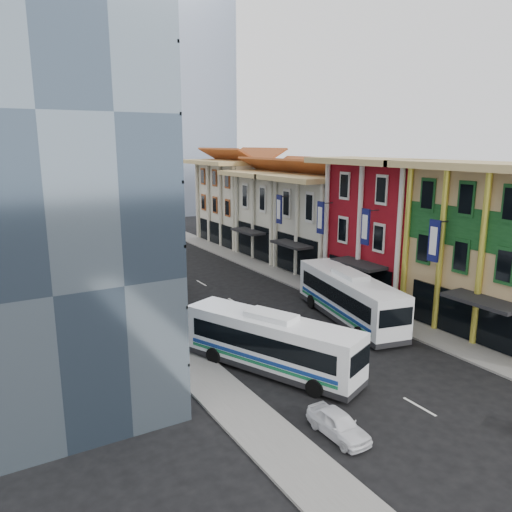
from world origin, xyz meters
TOP-DOWN VIEW (x-y plane):
  - ground at (0.00, 0.00)m, footprint 200.00×200.00m
  - sidewalk_right at (8.50, 22.00)m, footprint 3.00×90.00m
  - sidewalk_left at (-8.50, 22.00)m, footprint 3.00×90.00m
  - shophouse_red at (14.00, 17.00)m, footprint 8.00×10.00m
  - shophouse_cream_near at (14.00, 26.50)m, footprint 8.00×9.00m
  - shophouse_cream_mid at (14.00, 35.50)m, footprint 8.00×9.00m
  - shophouse_cream_far at (14.00, 46.00)m, footprint 8.00×12.00m
  - office_tower at (-17.00, 19.00)m, footprint 12.00×26.00m
  - office_block_far at (-16.00, 42.00)m, footprint 10.00×18.00m
  - bus_left_near at (-4.51, 8.74)m, footprint 7.20×11.89m
  - bus_left_far at (-4.10, 30.30)m, footprint 3.05×10.34m
  - bus_right at (5.50, 13.13)m, footprint 5.46×12.96m
  - sedan_left at (-5.50, 1.11)m, footprint 1.50×3.66m

SIDE VIEW (x-z plane):
  - ground at x=0.00m, z-range 0.00..0.00m
  - sidewalk_right at x=8.50m, z-range 0.00..0.15m
  - sidewalk_left at x=-8.50m, z-range 0.00..0.15m
  - sedan_left at x=-5.50m, z-range 0.00..1.24m
  - bus_left_far at x=-4.10m, z-range 0.00..3.27m
  - bus_left_near at x=-4.51m, z-range 0.00..3.77m
  - bus_right at x=5.50m, z-range 0.00..4.05m
  - shophouse_cream_near at x=14.00m, z-range 0.00..10.00m
  - shophouse_cream_mid at x=14.00m, z-range 0.00..10.00m
  - shophouse_cream_far at x=14.00m, z-range 0.00..11.00m
  - shophouse_red at x=14.00m, z-range 0.00..12.00m
  - office_block_far at x=-16.00m, z-range 0.00..14.00m
  - office_tower at x=-17.00m, z-range 0.00..30.00m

